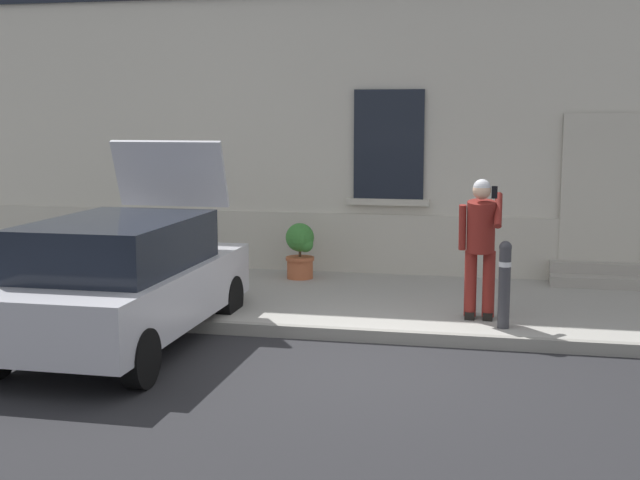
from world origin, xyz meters
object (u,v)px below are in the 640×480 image
at_px(planter_terracotta, 300,249).
at_px(hatchback_car_silver, 124,279).
at_px(person_on_phone, 481,240).
at_px(planter_cream, 144,243).
at_px(bollard_near_person, 504,281).

bearing_deg(planter_terracotta, hatchback_car_silver, -107.42).
bearing_deg(hatchback_car_silver, person_on_phone, 21.28).
bearing_deg(planter_cream, person_on_phone, -23.25).
height_order(bollard_near_person, person_on_phone, person_on_phone).
xyz_separation_m(bollard_near_person, planter_cream, (-5.72, 2.66, -0.11)).
distance_m(hatchback_car_silver, planter_cream, 4.14).
bearing_deg(planter_cream, planter_terracotta, -2.65).
bearing_deg(bollard_near_person, planter_cream, 155.08).
relative_size(hatchback_car_silver, person_on_phone, 2.33).
xyz_separation_m(bollard_near_person, person_on_phone, (-0.30, 0.33, 0.44)).
relative_size(person_on_phone, planter_terracotta, 2.03).
bearing_deg(hatchback_car_silver, planter_terracotta, 72.58).
xyz_separation_m(hatchback_car_silver, planter_cream, (-1.46, 3.87, -0.19)).
bearing_deg(person_on_phone, hatchback_car_silver, -151.98).
relative_size(bollard_near_person, planter_terracotta, 1.22).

